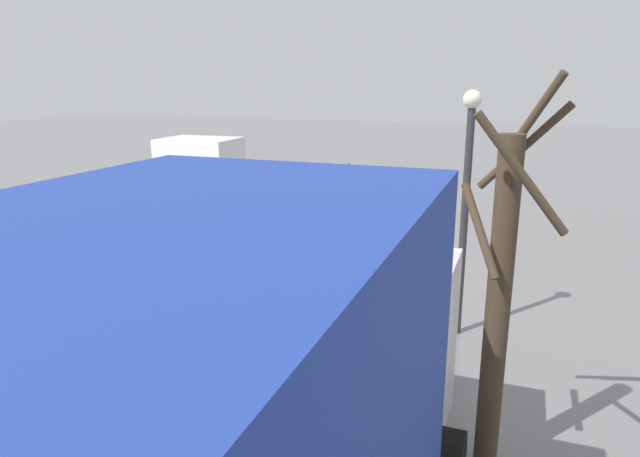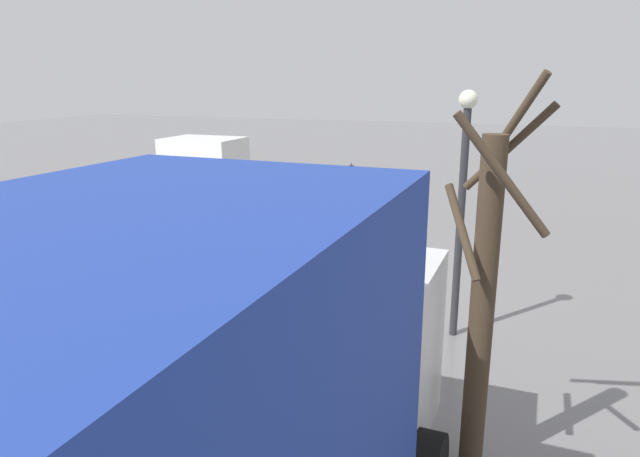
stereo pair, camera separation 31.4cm
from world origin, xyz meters
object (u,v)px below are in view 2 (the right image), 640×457
at_px(shopping_cart_vendor, 346,246).
at_px(pedestrian_black_side, 310,194).
at_px(hand_dolly_boxes, 304,237).
at_px(pedestrian_pink_side, 350,187).
at_px(street_lamp, 462,191).
at_px(cargo_van_parked_right, 168,207).
at_px(bare_tree_near, 483,298).

distance_m(shopping_cart_vendor, pedestrian_black_side, 1.41).
xyz_separation_m(hand_dolly_boxes, pedestrian_pink_side, (-0.71, -1.17, 0.96)).
bearing_deg(shopping_cart_vendor, street_lamp, 137.76).
relative_size(pedestrian_pink_side, street_lamp, 0.56).
distance_m(shopping_cart_vendor, pedestrian_pink_side, 1.75).
distance_m(shopping_cart_vendor, street_lamp, 3.92).
distance_m(cargo_van_parked_right, bare_tree_near, 9.03).
bearing_deg(pedestrian_pink_side, shopping_cart_vendor, 104.24).
bearing_deg(street_lamp, hand_dolly_boxes, -35.25).
height_order(cargo_van_parked_right, pedestrian_pink_side, cargo_van_parked_right).
distance_m(cargo_van_parked_right, street_lamp, 7.11).
distance_m(pedestrian_pink_side, street_lamp, 4.82).
height_order(cargo_van_parked_right, street_lamp, street_lamp).
relative_size(cargo_van_parked_right, pedestrian_pink_side, 2.49).
bearing_deg(street_lamp, bare_tree_near, 100.40).
bearing_deg(pedestrian_black_side, cargo_van_parked_right, 12.62).
xyz_separation_m(shopping_cart_vendor, street_lamp, (-2.58, 2.34, 1.80)).
relative_size(shopping_cart_vendor, street_lamp, 0.27).
bearing_deg(bare_tree_near, hand_dolly_boxes, -54.04).
bearing_deg(street_lamp, shopping_cart_vendor, -42.24).
bearing_deg(bare_tree_near, street_lamp, -79.60).
bearing_deg(cargo_van_parked_right, pedestrian_black_side, -167.38).
height_order(shopping_cart_vendor, hand_dolly_boxes, hand_dolly_boxes).
xyz_separation_m(cargo_van_parked_right, street_lamp, (-6.73, 1.94, 1.19)).
distance_m(pedestrian_black_side, bare_tree_near, 7.24).
height_order(shopping_cart_vendor, street_lamp, street_lamp).
bearing_deg(hand_dolly_boxes, street_lamp, 144.75).
relative_size(hand_dolly_boxes, bare_tree_near, 0.32).
height_order(shopping_cart_vendor, pedestrian_pink_side, pedestrian_pink_side).
bearing_deg(hand_dolly_boxes, pedestrian_black_side, -142.75).
bearing_deg(pedestrian_black_side, bare_tree_near, 124.74).
relative_size(shopping_cart_vendor, hand_dolly_boxes, 0.79).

